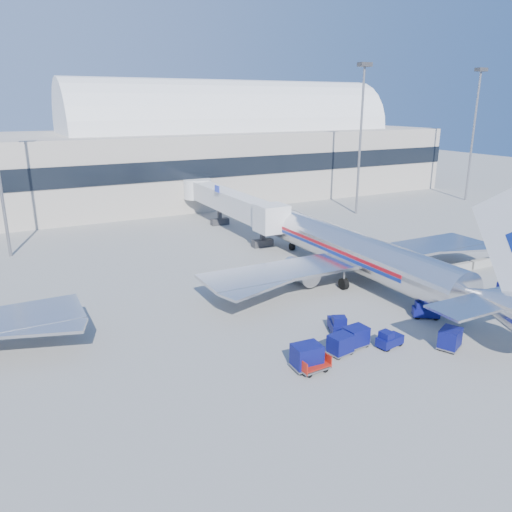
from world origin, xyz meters
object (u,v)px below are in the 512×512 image
mast_east (362,117)px  tug_lead (389,339)px  cart_solo_far (510,291)px  cart_open_red (313,366)px  tug_right (425,310)px  cart_solo_near (450,338)px  barrier_far (482,263)px  airliner_main (360,253)px  cart_train_c (307,356)px  jetbridge_near (226,200)px  cart_train_a (356,336)px  cart_train_b (340,344)px  barrier_mid (460,268)px  barrier_near (437,272)px  mast_far_east (476,116)px  tug_left (338,325)px

mast_east → tug_lead: bearing=-125.7°
cart_solo_far → cart_open_red: bearing=-176.6°
tug_right → cart_solo_near: size_ratio=1.10×
barrier_far → cart_open_red: 29.85m
airliner_main → cart_train_c: (-13.82, -11.75, -2.00)m
jetbridge_near → mast_east: bearing=-2.1°
mast_east → cart_train_c: mast_east is taller
cart_open_red → barrier_far: bearing=15.8°
cart_solo_near → cart_train_a: bearing=124.6°
barrier_far → cart_solo_near: 21.29m
cart_train_b → cart_solo_near: size_ratio=0.87×
cart_train_a → cart_train_c: bearing=-173.3°
cart_solo_far → barrier_mid: bearing=69.0°
mast_east → cart_solo_near: bearing=-120.4°
cart_train_b → cart_open_red: size_ratio=0.87×
mast_east → barrier_near: (-12.00, -28.00, -14.34)m
airliner_main → mast_east: size_ratio=1.65×
tug_right → cart_solo_near: bearing=-83.3°
cart_train_a → cart_solo_near: cart_solo_near is taller
jetbridge_near → barrier_mid: size_ratio=9.17×
tug_lead → cart_solo_far: cart_solo_far is taller
cart_train_a → cart_solo_far: 17.62m
airliner_main → cart_solo_far: 13.49m
mast_far_east → barrier_far: (-30.40, -28.00, -14.34)m
barrier_far → tug_right: 16.71m
airliner_main → mast_far_east: size_ratio=1.65×
cart_train_b → airliner_main: bearing=37.6°
barrier_far → jetbridge_near: bearing=120.5°
jetbridge_near → cart_solo_far: bearing=-73.1°
jetbridge_near → cart_train_a: bearing=-100.0°
cart_train_b → cart_solo_far: bearing=-5.7°
tug_right → cart_train_c: bearing=-135.1°
tug_lead → cart_open_red: 6.77m
barrier_near → cart_open_red: size_ratio=1.41×
cart_train_a → cart_train_b: cart_train_a is taller
mast_east → jetbridge_near: bearing=177.9°
barrier_far → mast_east: bearing=79.1°
tug_left → cart_open_red: size_ratio=1.21×
mast_east → tug_right: bearing=-120.7°
barrier_mid → cart_train_c: cart_train_c is taller
jetbridge_near → cart_solo_far: (11.05, -36.46, -3.00)m
cart_train_a → cart_open_red: size_ratio=0.86×
mast_far_east → cart_train_c: size_ratio=11.01×
cart_train_a → cart_train_b: 1.73m
mast_far_east → jetbridge_near: bearing=179.0°
jetbridge_near → cart_solo_near: 40.59m
jetbridge_near → tug_left: 35.35m
airliner_main → mast_east: 34.51m
cart_train_b → cart_train_c: 3.23m
tug_left → cart_solo_far: cart_solo_far is taller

